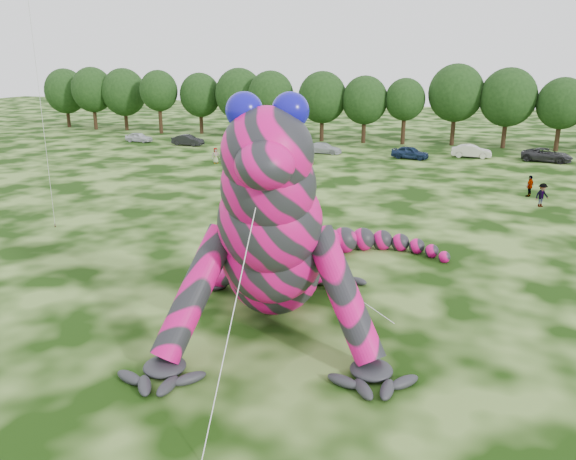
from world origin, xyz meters
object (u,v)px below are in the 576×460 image
Objects in this scene: tree_2 at (124,99)px; tree_9 at (404,111)px; car_2 at (270,141)px; tree_4 at (200,103)px; spectator_2 at (542,195)px; tree_8 at (364,110)px; tree_5 at (239,102)px; spectator_1 at (282,186)px; car_0 at (139,137)px; spectator_3 at (530,186)px; car_1 at (188,140)px; car_5 at (471,151)px; tree_0 at (66,98)px; inflatable_gecko at (275,199)px; tree_12 at (561,115)px; tree_7 at (322,107)px; tree_3 at (159,102)px; tree_6 at (271,105)px; car_4 at (410,152)px; car_3 at (324,148)px; car_6 at (547,155)px; spectator_4 at (216,155)px; tree_1 at (93,98)px; tree_11 at (507,108)px; tree_10 at (455,105)px; flying_kite at (29,5)px.

tree_9 is (44.08, -1.42, -0.48)m from tree_2.
car_2 is at bearing -154.50° from tree_9.
spectator_2 is at bearing -34.65° from tree_4.
tree_8 is 4.78× the size of spectator_2.
tree_5 is 39.15m from spectator_1.
car_0 is 2.11× the size of spectator_3.
car_5 is at bearing -83.35° from car_1.
tree_0 is 0.99× the size of tree_2.
car_2 is at bearing 93.84° from inflatable_gecko.
tree_4 is 49.66m from tree_12.
spectator_1 reaches higher than car_2.
tree_7 is 1.06× the size of tree_8.
tree_5 is at bearing -2.43° from tree_4.
tree_3 is at bearing -164.86° from tree_4.
inflatable_gecko reaches higher than car_5.
car_4 is (20.91, -10.47, -4.02)m from tree_6.
tree_0 reaches higher than tree_9.
tree_12 is 29.49m from car_3.
tree_2 is 38.84m from tree_8.
spectator_2 is at bearing -174.50° from car_6.
tree_8 reaches higher than spectator_4.
tree_0 reaches higher than tree_3.
tree_1 is at bearing -179.13° from tree_5.
tree_5 is (19.89, -0.33, 0.08)m from tree_2.
tree_11 reaches higher than car_3.
tree_7 is 21.86m from car_5.
car_0 is at bearing -167.90° from tree_11.
spectator_1 is at bearing -35.13° from tree_0.
tree_2 is 29.63m from car_2.
tree_8 is at bearing -176.11° from tree_9.
tree_10 is (24.95, 1.89, 0.51)m from tree_6.
inflatable_gecko reaches higher than spectator_1.
inflatable_gecko is at bearing -164.91° from car_2.
spectator_3 reaches higher than car_0.
spectator_4 is (-26.74, -12.75, 0.11)m from car_5.
car_4 is 22.52m from spectator_2.
car_3 is (-2.84, -10.29, -3.83)m from tree_8.
flying_kite is 3.00× the size of car_6.
inflatable_gecko is at bearing -102.25° from tree_11.
spectator_1 is at bearing -163.13° from car_2.
spectator_2 is 3.36m from spectator_3.
tree_7 is 1.85× the size of car_2.
tree_12 is at bearing 56.26° from flying_kite.
tree_3 is 1.00× the size of tree_7.
tree_0 is at bearing 118.92° from inflatable_gecko.
tree_11 reaches higher than tree_2.
tree_5 is at bearing 175.61° from tree_8.
flying_kite reaches higher than car_4.
tree_9 is 4.76× the size of spectator_1.
tree_0 is (-56.56, 55.33, -0.32)m from inflatable_gecko.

